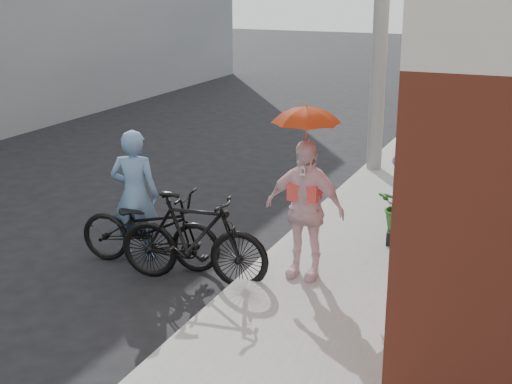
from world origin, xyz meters
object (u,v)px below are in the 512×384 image
Objects in this scene: bike_right at (193,239)px; kimono_woman at (304,209)px; bike_left at (150,228)px; planter at (400,236)px; officer at (135,195)px.

bike_right is 1.12× the size of kimono_woman.
bike_right is at bearing -156.23° from kimono_woman.
bike_right is (0.78, -0.26, 0.06)m from bike_left.
kimono_woman is 4.76× the size of planter.
planter is at bearing -52.49° from bike_right.
officer is 0.51m from bike_left.
officer is 0.90× the size of bike_left.
bike_left is at bearing -171.18° from kimono_woman.
officer reaches higher than planter.
kimono_woman reaches higher than planter.
bike_right is 5.35× the size of planter.
bike_left is 2.08m from kimono_woman.
officer reaches higher than bike_left.
kimono_woman reaches higher than bike_right.
officer is 2.33m from kimono_woman.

